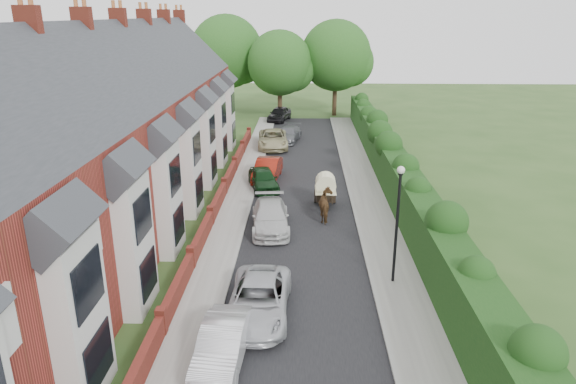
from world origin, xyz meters
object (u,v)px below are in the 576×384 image
at_px(lamppost, 398,211).
at_px(horse_cart, 326,188).
at_px(car_red, 267,169).
at_px(car_silver_a, 222,344).
at_px(car_black, 279,114).
at_px(car_beige, 273,139).
at_px(car_white, 270,217).
at_px(car_green, 263,179).
at_px(car_silver_b, 259,299).
at_px(car_grey, 288,134).
at_px(horse, 327,205).

distance_m(lamppost, horse_cart, 9.74).
bearing_deg(car_red, horse_cart, -47.37).
relative_size(lamppost, horse_cart, 1.86).
relative_size(car_silver_a, car_black, 0.92).
bearing_deg(car_red, car_beige, 96.76).
relative_size(car_white, horse_cart, 1.69).
bearing_deg(car_green, car_silver_b, -100.50).
relative_size(car_green, car_beige, 0.75).
relative_size(car_silver_b, car_beige, 0.91).
relative_size(lamppost, car_grey, 1.13).
relative_size(car_black, horse, 2.23).
distance_m(car_silver_b, car_beige, 25.74).
distance_m(car_green, horse_cart, 4.96).
height_order(lamppost, car_beige, lamppost).
distance_m(car_silver_b, car_green, 14.83).
xyz_separation_m(car_white, car_grey, (0.33, 19.77, -0.02)).
relative_size(car_green, car_red, 0.92).
distance_m(car_silver_a, horse, 13.02).
bearing_deg(car_black, car_beige, -76.32).
relative_size(car_red, car_black, 1.00).
bearing_deg(car_black, car_green, -76.32).
bearing_deg(horse, lamppost, 104.41).
height_order(horse, horse_cart, horse_cart).
bearing_deg(horse, car_silver_a, 67.44).
xyz_separation_m(car_white, car_black, (-0.87, 28.97, 0.06)).
relative_size(car_green, car_black, 0.92).
relative_size(car_black, horse_cart, 1.57).
distance_m(car_red, car_black, 20.40).
relative_size(lamppost, car_silver_b, 1.06).
distance_m(car_white, horse, 3.34).
relative_size(car_green, car_grey, 0.88).
bearing_deg(car_red, car_silver_b, -81.30).
bearing_deg(car_green, car_red, 71.94).
bearing_deg(horse, car_beige, -81.51).
distance_m(car_white, car_red, 8.60).
relative_size(car_beige, car_black, 1.22).
distance_m(car_beige, car_grey, 2.58).
height_order(car_silver_a, horse_cart, horse_cart).
xyz_separation_m(car_silver_b, car_white, (-0.09, 8.23, 0.01)).
xyz_separation_m(car_red, car_black, (-0.14, 20.40, 0.03)).
xyz_separation_m(car_silver_a, car_green, (0.00, 17.57, 0.02)).
bearing_deg(car_beige, car_silver_b, -91.32).
height_order(car_silver_a, car_white, car_white).
relative_size(lamppost, car_green, 1.29).
xyz_separation_m(car_green, horse_cart, (3.90, -3.04, 0.46)).
distance_m(car_silver_b, car_black, 37.21).
bearing_deg(car_grey, car_silver_b, -80.03).
height_order(car_silver_a, car_beige, car_beige).
bearing_deg(car_beige, car_white, -90.60).
xyz_separation_m(lamppost, car_green, (-6.40, 12.20, -2.61)).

